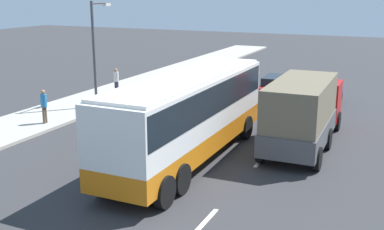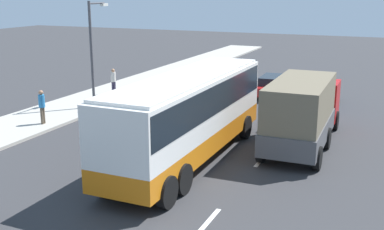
% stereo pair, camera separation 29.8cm
% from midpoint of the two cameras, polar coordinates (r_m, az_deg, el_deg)
% --- Properties ---
extents(ground_plane, '(120.00, 120.00, 0.00)m').
position_cam_midpoint_polar(ground_plane, '(20.05, -0.05, -5.26)').
color(ground_plane, '#333335').
extents(sidewalk_curb, '(80.00, 4.00, 0.15)m').
position_cam_midpoint_polar(sidewalk_curb, '(25.63, -20.80, -1.60)').
color(sidewalk_curb, '#A8A399').
rests_on(sidewalk_curb, ground_plane).
extents(lane_centreline, '(28.63, 0.16, 0.01)m').
position_cam_midpoint_polar(lane_centreline, '(16.27, 4.38, -10.21)').
color(lane_centreline, white).
rests_on(lane_centreline, ground_plane).
extents(coach_bus, '(11.08, 2.71, 3.59)m').
position_cam_midpoint_polar(coach_bus, '(19.20, 0.03, 0.76)').
color(coach_bus, orange).
rests_on(coach_bus, ground_plane).
extents(cargo_truck, '(7.87, 2.64, 3.14)m').
position_cam_midpoint_polar(cargo_truck, '(21.80, 13.60, 0.57)').
color(cargo_truck, red).
rests_on(cargo_truck, ground_plane).
extents(car_red_compact, '(4.53, 2.15, 1.39)m').
position_cam_midpoint_polar(car_red_compact, '(32.07, 10.52, 3.49)').
color(car_red_compact, '#B21919').
rests_on(car_red_compact, ground_plane).
extents(car_blue_saloon, '(4.76, 2.11, 1.51)m').
position_cam_midpoint_polar(car_blue_saloon, '(29.84, 15.39, 2.48)').
color(car_blue_saloon, '#194799').
rests_on(car_blue_saloon, ground_plane).
extents(pedestrian_near_curb, '(0.32, 0.32, 1.77)m').
position_cam_midpoint_polar(pedestrian_near_curb, '(25.66, -16.98, 1.28)').
color(pedestrian_near_curb, brown).
rests_on(pedestrian_near_curb, sidewalk_curb).
extents(pedestrian_at_crossing, '(0.32, 0.32, 1.70)m').
position_cam_midpoint_polar(pedestrian_at_crossing, '(32.00, -8.78, 4.24)').
color(pedestrian_at_crossing, '#38334C').
rests_on(pedestrian_at_crossing, sidewalk_curb).
extents(street_lamp, '(1.83, 0.24, 6.12)m').
position_cam_midpoint_polar(street_lamp, '(28.35, -11.14, 8.10)').
color(street_lamp, '#47474C').
rests_on(street_lamp, sidewalk_curb).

